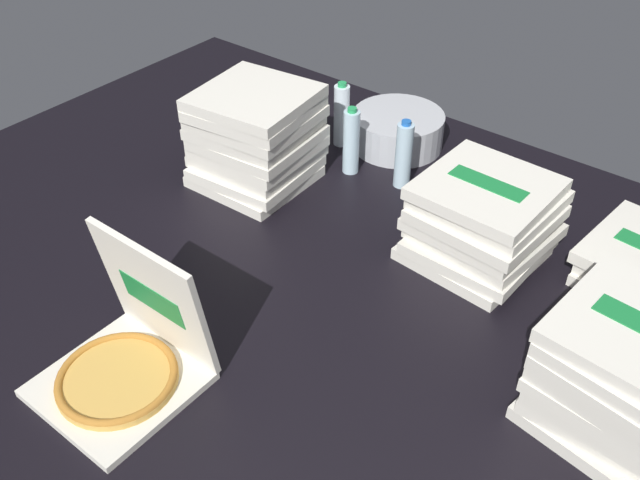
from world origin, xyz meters
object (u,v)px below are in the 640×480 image
open_pizza_box (128,359)px  pizza_stack_right_near (631,378)px  pizza_stack_left_near (256,137)px  water_bottle_2 (351,142)px  pizza_stack_center_near (483,222)px  water_bottle_0 (341,115)px  ice_bucket (398,130)px  water_bottle_1 (404,155)px

open_pizza_box → pizza_stack_right_near: 1.20m
pizza_stack_left_near → water_bottle_2: pizza_stack_left_near is taller
pizza_stack_center_near → water_bottle_0: (-0.74, 0.28, -0.01)m
ice_bucket → water_bottle_1: bearing=-53.2°
pizza_stack_right_near → water_bottle_1: bearing=150.8°
ice_bucket → water_bottle_1: size_ratio=1.36×
water_bottle_1 → ice_bucket: bearing=126.8°
open_pizza_box → water_bottle_2: size_ratio=1.48×
pizza_stack_left_near → ice_bucket: (0.26, 0.50, -0.11)m
pizza_stack_right_near → water_bottle_2: pizza_stack_right_near is taller
water_bottle_0 → water_bottle_2: size_ratio=1.00×
ice_bucket → water_bottle_2: size_ratio=1.36×
pizza_stack_right_near → water_bottle_0: bearing=154.0°
ice_bucket → pizza_stack_left_near: bearing=-116.8°
water_bottle_1 → water_bottle_0: bearing=164.2°
open_pizza_box → ice_bucket: (-0.11, 1.39, -0.00)m
water_bottle_1 → pizza_stack_center_near: bearing=-25.1°
water_bottle_1 → pizza_stack_right_near: bearing=-29.2°
water_bottle_0 → water_bottle_1: 0.35m
pizza_stack_left_near → ice_bucket: pizza_stack_left_near is taller
open_pizza_box → water_bottle_0: 1.30m
pizza_stack_right_near → ice_bucket: 1.36m
pizza_stack_center_near → water_bottle_2: size_ratio=1.61×
water_bottle_1 → water_bottle_2: 0.20m
water_bottle_1 → water_bottle_2: (-0.20, -0.04, 0.00)m
pizza_stack_center_near → pizza_stack_left_near: bearing=-173.2°
open_pizza_box → pizza_stack_right_near: open_pizza_box is taller
open_pizza_box → pizza_stack_right_near: size_ratio=0.90×
pizza_stack_right_near → pizza_stack_center_near: bearing=148.1°
pizza_stack_right_near → pizza_stack_left_near: bearing=169.7°
water_bottle_0 → pizza_stack_center_near: bearing=-21.0°
ice_bucket → water_bottle_0: bearing=-145.0°
water_bottle_1 → water_bottle_2: bearing=-168.9°
pizza_stack_left_near → water_bottle_2: (0.22, 0.25, -0.05)m
pizza_stack_center_near → ice_bucket: bearing=144.2°
pizza_stack_left_near → ice_bucket: size_ratio=1.19×
pizza_stack_center_near → ice_bucket: size_ratio=1.19×
pizza_stack_left_near → water_bottle_0: (0.08, 0.38, -0.05)m
pizza_stack_right_near → ice_bucket: bearing=146.1°
pizza_stack_center_near → water_bottle_0: size_ratio=1.61×
open_pizza_box → pizza_stack_right_near: (1.02, 0.63, 0.08)m
pizza_stack_left_near → pizza_stack_center_near: 0.83m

